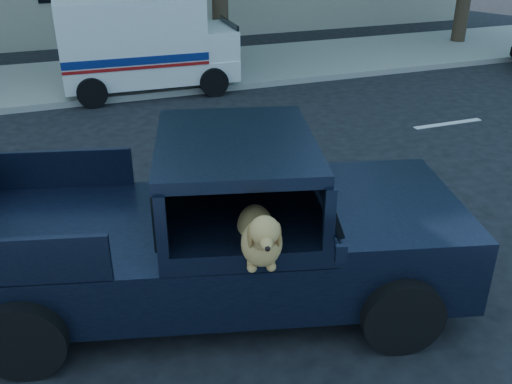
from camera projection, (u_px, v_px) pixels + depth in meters
ground at (49, 301)px, 6.49m from camera, size 120.00×120.00×0.00m
far_sidewalk at (34, 84)px, 14.18m from camera, size 60.00×4.00×0.15m
lane_stripes at (162, 164)px, 9.96m from camera, size 21.60×0.14×0.01m
pickup_truck at (206, 248)px, 6.28m from camera, size 5.72×3.42×1.92m
mail_truck at (144, 51)px, 13.51m from camera, size 4.10×2.18×2.21m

